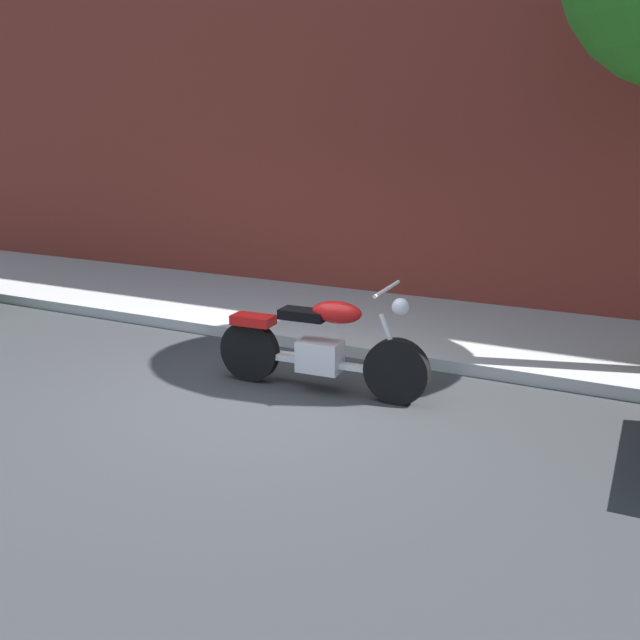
# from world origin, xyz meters

# --- Properties ---
(ground_plane) EXTENTS (60.00, 60.00, 0.00)m
(ground_plane) POSITION_xyz_m (0.00, 0.00, 0.00)
(ground_plane) COLOR #303335
(sidewalk) EXTENTS (22.69, 2.79, 0.14)m
(sidewalk) POSITION_xyz_m (0.00, 3.02, 0.07)
(sidewalk) COLOR #A6A6A6
(sidewalk) RESTS_ON ground
(building_facade) EXTENTS (22.69, 0.50, 8.14)m
(building_facade) POSITION_xyz_m (0.00, 4.66, 4.07)
(building_facade) COLOR maroon
(building_facade) RESTS_ON ground
(motorcycle) EXTENTS (2.28, 0.70, 1.15)m
(motorcycle) POSITION_xyz_m (0.43, 0.49, 0.47)
(motorcycle) COLOR black
(motorcycle) RESTS_ON ground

